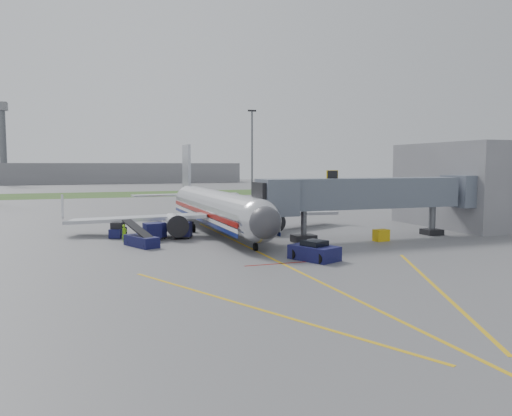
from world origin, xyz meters
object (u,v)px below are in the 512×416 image
object	(u,v)px
pushback_tug	(314,252)
belt_loader	(141,240)
ramp_worker	(124,233)
baggage_tug	(118,231)
airliner	(216,208)

from	to	relation	value
pushback_tug	belt_loader	size ratio (longest dim) A/B	0.90
pushback_tug	ramp_worker	size ratio (longest dim) A/B	2.59
belt_loader	baggage_tug	bearing A→B (deg)	103.77
pushback_tug	ramp_worker	xyz separation A→B (m)	(-13.22, 14.55, 0.19)
airliner	belt_loader	xyz separation A→B (m)	(-9.08, -7.65, -2.08)
belt_loader	airliner	bearing A→B (deg)	40.12
belt_loader	ramp_worker	bearing A→B (deg)	109.12
pushback_tug	baggage_tug	size ratio (longest dim) A/B	1.69
ramp_worker	belt_loader	bearing A→B (deg)	-108.44
airliner	belt_loader	bearing A→B (deg)	-139.88
airliner	baggage_tug	world-z (taller)	airliner
pushback_tug	belt_loader	xyz separation A→B (m)	(-12.02, 11.09, -0.08)
ramp_worker	baggage_tug	bearing A→B (deg)	59.84
baggage_tug	ramp_worker	size ratio (longest dim) A/B	1.53
airliner	belt_loader	size ratio (longest dim) A/B	7.48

